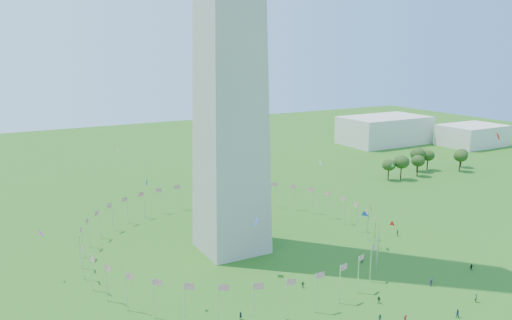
{
  "coord_description": "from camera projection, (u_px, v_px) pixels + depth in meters",
  "views": [
    {
      "loc": [
        -57.77,
        -68.31,
        54.83
      ],
      "look_at": [
        -0.48,
        35.0,
        28.48
      ],
      "focal_mm": 35.0,
      "sensor_mm": 36.0,
      "label": 1
    }
  ],
  "objects": [
    {
      "name": "tree_line_east",
      "position": [
        424.0,
        163.0,
        223.13
      ],
      "size": [
        52.81,
        16.03,
        10.91
      ],
      "color": "#2F4F1A",
      "rests_on": "ground"
    },
    {
      "name": "gov_building_east_a",
      "position": [
        384.0,
        130.0,
        294.88
      ],
      "size": [
        50.0,
        30.0,
        16.0
      ],
      "primitive_type": "cube",
      "color": "beige",
      "rests_on": "ground"
    },
    {
      "name": "crowd",
      "position": [
        378.0,
        319.0,
        101.83
      ],
      "size": [
        94.65,
        68.21,
        1.95
      ],
      "color": "#1E2447",
      "rests_on": "ground"
    },
    {
      "name": "kites_aloft",
      "position": [
        328.0,
        199.0,
        121.94
      ],
      "size": [
        106.64,
        72.14,
        30.24
      ],
      "color": "blue",
      "rests_on": "ground"
    },
    {
      "name": "flag_ring",
      "position": [
        232.0,
        233.0,
        139.28
      ],
      "size": [
        80.24,
        80.24,
        9.0
      ],
      "color": "silver",
      "rests_on": "ground"
    },
    {
      "name": "gov_building_east_b",
      "position": [
        472.0,
        135.0,
        288.64
      ],
      "size": [
        35.0,
        25.0,
        12.0
      ],
      "primitive_type": "cube",
      "color": "beige",
      "rests_on": "ground"
    }
  ]
}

